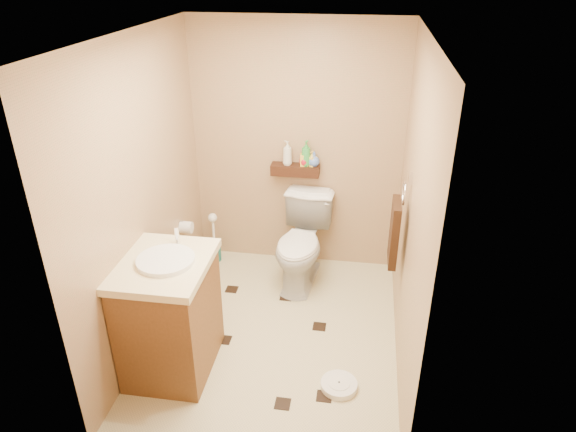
# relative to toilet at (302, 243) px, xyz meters

# --- Properties ---
(ground) EXTENTS (2.50, 2.50, 0.00)m
(ground) POSITION_rel_toilet_xyz_m (-0.11, -0.83, -0.42)
(ground) COLOR #BBAF88
(ground) RESTS_ON ground
(wall_back) EXTENTS (2.00, 0.04, 2.40)m
(wall_back) POSITION_rel_toilet_xyz_m (-0.11, 0.42, 0.78)
(wall_back) COLOR #A3845D
(wall_back) RESTS_ON ground
(wall_front) EXTENTS (2.00, 0.04, 2.40)m
(wall_front) POSITION_rel_toilet_xyz_m (-0.11, -2.08, 0.78)
(wall_front) COLOR #A3845D
(wall_front) RESTS_ON ground
(wall_left) EXTENTS (0.04, 2.50, 2.40)m
(wall_left) POSITION_rel_toilet_xyz_m (-1.11, -0.83, 0.78)
(wall_left) COLOR #A3845D
(wall_left) RESTS_ON ground
(wall_right) EXTENTS (0.04, 2.50, 2.40)m
(wall_right) POSITION_rel_toilet_xyz_m (0.89, -0.83, 0.78)
(wall_right) COLOR #A3845D
(wall_right) RESTS_ON ground
(ceiling) EXTENTS (2.00, 2.50, 0.02)m
(ceiling) POSITION_rel_toilet_xyz_m (-0.11, -0.83, 1.98)
(ceiling) COLOR silver
(ceiling) RESTS_ON wall_back
(wall_shelf) EXTENTS (0.46, 0.14, 0.10)m
(wall_shelf) POSITION_rel_toilet_xyz_m (-0.11, 0.34, 0.60)
(wall_shelf) COLOR #351B0E
(wall_shelf) RESTS_ON wall_back
(floor_accents) EXTENTS (1.10, 1.41, 0.01)m
(floor_accents) POSITION_rel_toilet_xyz_m (-0.09, -0.87, -0.41)
(floor_accents) COLOR black
(floor_accents) RESTS_ON ground
(toilet) EXTENTS (0.54, 0.86, 0.83)m
(toilet) POSITION_rel_toilet_xyz_m (0.00, 0.00, 0.00)
(toilet) COLOR white
(toilet) RESTS_ON ground
(vanity) EXTENTS (0.63, 0.77, 1.08)m
(vanity) POSITION_rel_toilet_xyz_m (-0.81, -1.29, 0.06)
(vanity) COLOR brown
(vanity) RESTS_ON ground
(bathroom_scale) EXTENTS (0.34, 0.34, 0.05)m
(bathroom_scale) POSITION_rel_toilet_xyz_m (0.46, -1.34, -0.39)
(bathroom_scale) COLOR white
(bathroom_scale) RESTS_ON ground
(toilet_brush) EXTENTS (0.12, 0.12, 0.54)m
(toilet_brush) POSITION_rel_toilet_xyz_m (-0.93, 0.24, -0.23)
(toilet_brush) COLOR #18605A
(toilet_brush) RESTS_ON ground
(towel_ring) EXTENTS (0.12, 0.30, 0.76)m
(towel_ring) POSITION_rel_toilet_xyz_m (0.80, -0.58, 0.53)
(towel_ring) COLOR silver
(towel_ring) RESTS_ON wall_right
(toilet_paper) EXTENTS (0.12, 0.11, 0.12)m
(toilet_paper) POSITION_rel_toilet_xyz_m (-1.05, -0.18, 0.18)
(toilet_paper) COLOR white
(toilet_paper) RESTS_ON wall_left
(bottle_a) EXTENTS (0.12, 0.12, 0.23)m
(bottle_a) POSITION_rel_toilet_xyz_m (-0.19, 0.34, 0.77)
(bottle_a) COLOR silver
(bottle_a) RESTS_ON wall_shelf
(bottle_b) EXTENTS (0.09, 0.08, 0.17)m
(bottle_b) POSITION_rel_toilet_xyz_m (-0.03, 0.34, 0.74)
(bottle_b) COLOR yellow
(bottle_b) RESTS_ON wall_shelf
(bottle_c) EXTENTS (0.14, 0.14, 0.13)m
(bottle_c) POSITION_rel_toilet_xyz_m (-0.03, 0.34, 0.72)
(bottle_c) COLOR red
(bottle_c) RESTS_ON wall_shelf
(bottle_d) EXTENTS (0.12, 0.12, 0.24)m
(bottle_d) POSITION_rel_toilet_xyz_m (-0.01, 0.34, 0.77)
(bottle_d) COLOR green
(bottle_d) RESTS_ON wall_shelf
(bottle_e) EXTENTS (0.09, 0.09, 0.15)m
(bottle_e) POSITION_rel_toilet_xyz_m (0.04, 0.34, 0.73)
(bottle_e) COLOR #EAC64E
(bottle_e) RESTS_ON wall_shelf
(bottle_f) EXTENTS (0.11, 0.11, 0.14)m
(bottle_f) POSITION_rel_toilet_xyz_m (0.06, 0.34, 0.72)
(bottle_f) COLOR #4F71C7
(bottle_f) RESTS_ON wall_shelf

